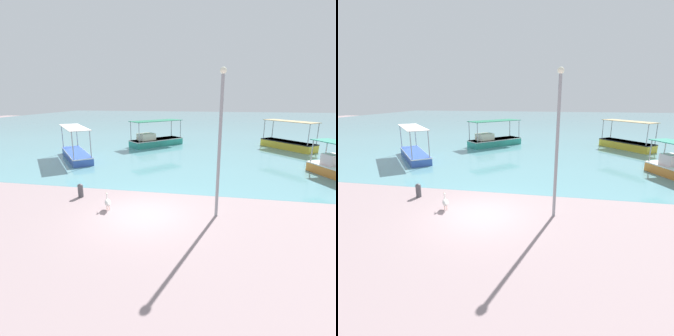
% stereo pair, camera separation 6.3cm
% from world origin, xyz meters
% --- Properties ---
extents(ground, '(120.00, 120.00, 0.00)m').
position_xyz_m(ground, '(0.00, 0.00, 0.00)').
color(ground, gray).
extents(harbor_water, '(110.00, 90.00, 0.00)m').
position_xyz_m(harbor_water, '(0.00, 48.00, 0.00)').
color(harbor_water, '#5D949C').
rests_on(harbor_water, ground).
extents(fishing_boat_far_left, '(5.02, 5.57, 2.91)m').
position_xyz_m(fishing_boat_far_left, '(10.57, 18.47, 0.58)').
color(fishing_boat_far_left, gold).
rests_on(fishing_boat_far_left, harbor_water).
extents(fishing_boat_outer, '(5.30, 6.02, 2.81)m').
position_xyz_m(fishing_boat_outer, '(-8.93, 9.99, 0.52)').
color(fishing_boat_outer, '#375AB4').
rests_on(fishing_boat_outer, harbor_water).
extents(fishing_boat_center, '(5.58, 5.87, 2.79)m').
position_xyz_m(fishing_boat_center, '(-3.62, 17.72, 0.63)').
color(fishing_boat_center, teal).
rests_on(fishing_boat_center, harbor_water).
extents(pelican, '(0.53, 0.73, 0.80)m').
position_xyz_m(pelican, '(-1.86, 0.28, 0.38)').
color(pelican, '#E0997A').
rests_on(pelican, ground).
extents(lamp_post, '(0.28, 0.28, 6.42)m').
position_xyz_m(lamp_post, '(3.28, 0.53, 3.58)').
color(lamp_post, gray).
rests_on(lamp_post, ground).
extents(mooring_bollard, '(0.30, 0.30, 0.76)m').
position_xyz_m(mooring_bollard, '(-3.98, 1.59, 0.40)').
color(mooring_bollard, '#47474C').
rests_on(mooring_bollard, ground).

